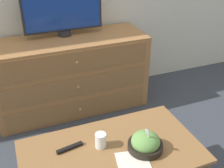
{
  "coord_description": "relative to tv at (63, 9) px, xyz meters",
  "views": [
    {
      "loc": [
        -0.43,
        -2.58,
        1.57
      ],
      "look_at": [
        0.12,
        -1.17,
        0.71
      ],
      "focal_mm": 45.0,
      "sensor_mm": 36.0,
      "label": 1
    }
  ],
  "objects": [
    {
      "name": "takeout_bowl",
      "position": [
        0.13,
        -1.34,
        -0.45
      ],
      "size": [
        0.2,
        0.2,
        0.17
      ],
      "color": "black",
      "rests_on": "coffee_table"
    },
    {
      "name": "tv",
      "position": [
        0.0,
        0.0,
        0.0
      ],
      "size": [
        0.7,
        0.12,
        0.45
      ],
      "color": "#232328",
      "rests_on": "dresser"
    },
    {
      "name": "dresser",
      "position": [
        0.01,
        -0.1,
        -0.59
      ],
      "size": [
        1.39,
        0.51,
        0.7
      ],
      "color": "#9E6B3D",
      "rests_on": "ground_plane"
    },
    {
      "name": "ground_plane",
      "position": [
        -0.06,
        0.18,
        -0.94
      ],
      "size": [
        12.0,
        12.0,
        0.0
      ],
      "primitive_type": "plane",
      "color": "#383D47"
    },
    {
      "name": "coffee_table",
      "position": [
        -0.05,
        -1.28,
        -0.55
      ],
      "size": [
        1.03,
        0.58,
        0.45
      ],
      "color": "olive",
      "rests_on": "ground_plane"
    },
    {
      "name": "remote_control",
      "position": [
        -0.27,
        -1.18,
        -0.48
      ],
      "size": [
        0.16,
        0.05,
        0.02
      ],
      "color": "black",
      "rests_on": "coffee_table"
    },
    {
      "name": "drink_cup",
      "position": [
        -0.1,
        -1.23,
        -0.45
      ],
      "size": [
        0.07,
        0.07,
        0.09
      ],
      "color": "#9E6638",
      "rests_on": "coffee_table"
    },
    {
      "name": "napkin",
      "position": [
        0.02,
        -1.41,
        -0.49
      ],
      "size": [
        0.21,
        0.21,
        0.0
      ],
      "color": "silver",
      "rests_on": "coffee_table"
    }
  ]
}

